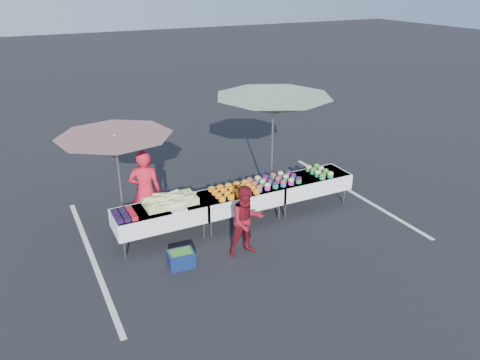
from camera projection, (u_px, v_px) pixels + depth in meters
name	position (u px, v px, depth m)	size (l,w,h in m)	color
ground	(240.00, 221.00, 10.33)	(80.00, 80.00, 0.00)	black
stripe_left	(92.00, 257.00, 9.01)	(0.10, 5.00, 0.00)	silver
stripe_right	(354.00, 194.00, 11.65)	(0.10, 5.00, 0.00)	silver
table_left	(160.00, 215.00, 9.36)	(1.86, 0.81, 0.75)	white
table_center	(240.00, 198.00, 10.10)	(1.86, 0.81, 0.75)	white
table_right	(309.00, 182.00, 10.84)	(1.86, 0.81, 0.75)	white
berry_punnets	(124.00, 215.00, 8.93)	(0.40, 0.54, 0.08)	black
corn_pile	(170.00, 201.00, 9.39)	(1.16, 0.57, 0.26)	#AAC062
plastic_bags	(179.00, 210.00, 9.16)	(0.30, 0.25, 0.05)	white
carrot_bowls	(234.00, 190.00, 9.94)	(0.95, 0.69, 0.11)	orange
potato_cups	(274.00, 180.00, 10.35)	(1.14, 0.58, 0.16)	#265CB2
bean_baskets	(319.00, 171.00, 10.84)	(0.36, 0.68, 0.15)	#218754
vendor	(145.00, 192.00, 9.63)	(0.66, 0.43, 1.80)	red
customer	(247.00, 221.00, 8.88)	(0.69, 0.54, 1.42)	maroon
umbrella_left	(116.00, 145.00, 8.83)	(2.59, 2.59, 2.26)	black
umbrella_right	(273.00, 106.00, 10.12)	(2.69, 2.69, 2.64)	black
storage_bin	(181.00, 258.00, 8.68)	(0.51, 0.39, 0.31)	#0E1E48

